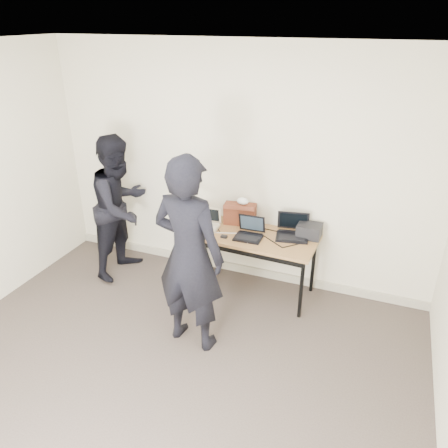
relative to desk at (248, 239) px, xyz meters
The scene contains 13 objects.
room 2.04m from the desk, 98.08° to the right, with size 4.60×4.60×2.80m.
desk is the anchor object (origin of this frame).
laptop_beige 0.50m from the desk, behind, with size 0.28×0.27×0.22m.
laptop_center 0.12m from the desk, 57.02° to the right, with size 0.30×0.29×0.23m.
laptop_right 0.49m from the desk, 17.85° to the left, with size 0.40×0.39×0.25m.
leather_satchel 0.34m from the desk, 128.12° to the left, with size 0.38×0.23×0.25m.
tissue 0.44m from the desk, 122.81° to the left, with size 0.13×0.10×0.08m, color white.
equipment_box 0.67m from the desk, 16.93° to the left, with size 0.25×0.22×0.15m, color black.
power_brick 0.29m from the desk, 142.56° to the right, with size 0.07×0.04×0.03m, color black.
cables 0.08m from the desk, ahead, with size 1.14×0.41×0.01m.
person_typist 1.07m from the desk, 102.66° to the right, with size 0.69×0.45×1.90m, color black.
person_observer 1.56m from the desk, behind, with size 0.83×0.65×1.72m, color black.
baseboard 0.75m from the desk, 128.85° to the left, with size 4.50×0.03×0.10m, color #A8A18B.
Camera 1 is at (1.58, -2.17, 2.90)m, focal length 35.00 mm.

